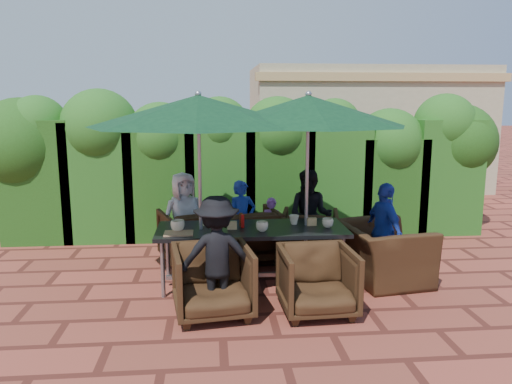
{
  "coord_description": "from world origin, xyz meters",
  "views": [
    {
      "loc": [
        -0.64,
        -6.3,
        2.34
      ],
      "look_at": [
        -0.04,
        0.4,
        1.11
      ],
      "focal_mm": 35.0,
      "sensor_mm": 36.0,
      "label": 1
    }
  ],
  "objects": [
    {
      "name": "ground",
      "position": [
        0.0,
        0.0,
        0.0
      ],
      "size": [
        80.0,
        80.0,
        0.0
      ],
      "primitive_type": "plane",
      "color": "brown",
      "rests_on": "ground"
    },
    {
      "name": "dining_table",
      "position": [
        -0.15,
        -0.16,
        0.68
      ],
      "size": [
        2.4,
        0.9,
        0.75
      ],
      "color": "black",
      "rests_on": "ground"
    },
    {
      "name": "umbrella_left",
      "position": [
        -0.79,
        -0.18,
        2.21
      ],
      "size": [
        2.7,
        2.7,
        2.46
      ],
      "color": "gray",
      "rests_on": "ground"
    },
    {
      "name": "umbrella_right",
      "position": [
        0.57,
        -0.08,
        2.21
      ],
      "size": [
        2.51,
        2.51,
        2.46
      ],
      "color": "gray",
      "rests_on": "ground"
    },
    {
      "name": "chair_far_left",
      "position": [
        -0.95,
        0.84,
        0.43
      ],
      "size": [
        1.05,
        1.02,
        0.86
      ],
      "primitive_type": "imported",
      "rotation": [
        0.0,
        0.0,
        3.48
      ],
      "color": "black",
      "rests_on": "ground"
    },
    {
      "name": "chair_far_mid",
      "position": [
        -0.12,
        0.84,
        0.43
      ],
      "size": [
        0.98,
        0.94,
        0.86
      ],
      "primitive_type": "imported",
      "rotation": [
        0.0,
        0.0,
        3.36
      ],
      "color": "black",
      "rests_on": "ground"
    },
    {
      "name": "chair_far_right",
      "position": [
        0.79,
        0.74,
        0.41
      ],
      "size": [
        0.95,
        0.91,
        0.83
      ],
      "primitive_type": "imported",
      "rotation": [
        0.0,
        0.0,
        2.93
      ],
      "color": "black",
      "rests_on": "ground"
    },
    {
      "name": "chair_near_left",
      "position": [
        -0.65,
        -1.07,
        0.43
      ],
      "size": [
        0.94,
        0.89,
        0.86
      ],
      "primitive_type": "imported",
      "rotation": [
        0.0,
        0.0,
        0.14
      ],
      "color": "black",
      "rests_on": "ground"
    },
    {
      "name": "chair_near_right",
      "position": [
        0.51,
        -1.12,
        0.41
      ],
      "size": [
        0.83,
        0.78,
        0.82
      ],
      "primitive_type": "imported",
      "rotation": [
        0.0,
        0.0,
        0.04
      ],
      "color": "black",
      "rests_on": "ground"
    },
    {
      "name": "chair_end_right",
      "position": [
        1.57,
        -0.18,
        0.5
      ],
      "size": [
        0.91,
        1.25,
        1.0
      ],
      "primitive_type": "imported",
      "rotation": [
        0.0,
        0.0,
        1.72
      ],
      "color": "black",
      "rests_on": "ground"
    },
    {
      "name": "adult_far_left",
      "position": [
        -1.05,
        0.78,
        0.67
      ],
      "size": [
        0.76,
        0.62,
        1.34
      ],
      "primitive_type": "imported",
      "rotation": [
        0.0,
        0.0,
        0.4
      ],
      "color": "silver",
      "rests_on": "ground"
    },
    {
      "name": "adult_far_mid",
      "position": [
        -0.21,
        0.86,
        0.6
      ],
      "size": [
        0.53,
        0.48,
        1.19
      ],
      "primitive_type": "imported",
      "rotation": [
        0.0,
        0.0,
        0.37
      ],
      "color": "#1E38A4",
      "rests_on": "ground"
    },
    {
      "name": "adult_far_right",
      "position": [
        0.78,
        0.7,
        0.68
      ],
      "size": [
        0.76,
        0.63,
        1.36
      ],
      "primitive_type": "imported",
      "rotation": [
        0.0,
        0.0,
        -0.42
      ],
      "color": "black",
      "rests_on": "ground"
    },
    {
      "name": "adult_near_left",
      "position": [
        -0.6,
        -1.01,
        0.66
      ],
      "size": [
        0.86,
        0.42,
        1.33
      ],
      "primitive_type": "imported",
      "rotation": [
        0.0,
        0.0,
        3.18
      ],
      "color": "black",
      "rests_on": "ground"
    },
    {
      "name": "adult_end_right",
      "position": [
        1.61,
        -0.11,
        0.65
      ],
      "size": [
        0.55,
        0.83,
        1.29
      ],
      "primitive_type": "imported",
      "rotation": [
        0.0,
        0.0,
        1.81
      ],
      "color": "#1E38A4",
      "rests_on": "ground"
    },
    {
      "name": "child_left",
      "position": [
        -0.55,
        0.84,
        0.43
      ],
      "size": [
        0.38,
        0.35,
        0.87
      ],
      "primitive_type": "imported",
      "rotation": [
        0.0,
        0.0,
        0.38
      ],
      "color": "#BF436F",
      "rests_on": "ground"
    },
    {
      "name": "child_right",
      "position": [
        0.24,
        0.95,
        0.46
      ],
      "size": [
        0.4,
        0.37,
        0.91
      ],
      "primitive_type": "imported",
      "rotation": [
        0.0,
        0.0,
        -0.36
      ],
      "color": "#A552B3",
      "rests_on": "ground"
    },
    {
      "name": "pedestrian_a",
      "position": [
        1.59,
        4.26,
        0.92
      ],
      "size": [
        1.82,
        1.16,
        1.84
      ],
      "primitive_type": "imported",
      "rotation": [
        0.0,
        0.0,
        2.79
      ],
      "color": "#258A2C",
      "rests_on": "ground"
    },
    {
      "name": "pedestrian_b",
      "position": [
        2.34,
        4.43,
        0.79
      ],
      "size": [
        0.88,
        0.75,
        1.58
      ],
      "primitive_type": "imported",
      "rotation": [
        0.0,
        0.0,
        3.59
      ],
      "color": "#BF436F",
      "rests_on": "ground"
    },
    {
      "name": "pedestrian_c",
      "position": [
        3.33,
        4.16,
        0.84
      ],
      "size": [
        1.12,
        0.61,
        1.68
      ],
      "primitive_type": "imported",
      "rotation": [
        0.0,
        0.0,
        3.03
      ],
      "color": "#989AA0",
      "rests_on": "ground"
    },
    {
      "name": "cup_a",
      "position": [
        -1.07,
        -0.25,
        0.82
      ],
      "size": [
        0.18,
        0.18,
        0.14
      ],
      "primitive_type": "imported",
      "color": "beige",
      "rests_on": "dining_table"
    },
    {
      "name": "cup_b",
      "position": [
        -0.72,
        -0.0,
        0.82
      ],
      "size": [
        0.14,
        0.14,
        0.13
      ],
      "primitive_type": "imported",
      "color": "beige",
      "rests_on": "dining_table"
    },
    {
      "name": "cup_c",
      "position": [
        -0.03,
        -0.35,
        0.81
      ],
      "size": [
        0.16,
        0.16,
        0.12
      ],
      "primitive_type": "imported",
      "color": "beige",
      "rests_on": "dining_table"
    },
    {
      "name": "cup_d",
      "position": [
        0.42,
        -0.03,
        0.81
      ],
      "size": [
        0.13,
        0.13,
        0.12
      ],
      "primitive_type": "imported",
      "color": "beige",
      "rests_on": "dining_table"
    },
    {
      "name": "cup_e",
      "position": [
        0.82,
        -0.23,
        0.81
      ],
      "size": [
        0.15,
        0.15,
        0.12
      ],
      "primitive_type": "imported",
      "color": "beige",
      "rests_on": "dining_table"
    },
    {
      "name": "ketchup_bottle",
      "position": [
        -0.26,
        -0.15,
        0.83
      ],
      "size": [
        0.04,
        0.04,
        0.17
      ],
      "primitive_type": "cylinder",
      "color": "#B20C0A",
      "rests_on": "dining_table"
    },
    {
      "name": "sauce_bottle",
      "position": [
        -0.28,
        -0.06,
        0.83
      ],
      "size": [
        0.04,
        0.04,
        0.17
      ],
      "primitive_type": "cylinder",
      "color": "#4C230C",
      "rests_on": "dining_table"
    },
    {
      "name": "serving_tray",
      "position": [
        -1.05,
        -0.39,
        0.76
      ],
      "size": [
        0.35,
        0.25,
        0.02
      ],
      "primitive_type": "cube",
      "color": "#B07E55",
      "rests_on": "dining_table"
    },
    {
      "name": "number_block_left",
      "position": [
        -0.4,
        -0.22,
        0.8
      ],
      "size": [
        0.12,
        0.06,
        0.1
      ],
      "primitive_type": "cube",
      "color": "tan",
      "rests_on": "dining_table"
    },
    {
      "name": "number_block_right",
      "position": [
        0.64,
        -0.12,
        0.8
      ],
      "size": [
        0.12,
        0.06,
        0.1
      ],
      "primitive_type": "cube",
      "color": "tan",
      "rests_on": "dining_table"
    },
    {
      "name": "hedge_wall",
      "position": [
        -0.17,
        2.32,
        1.37
      ],
      "size": [
        9.1,
        1.6,
        2.55
      ],
      "color": "#1D3D10",
      "rests_on": "ground"
    },
    {
      "name": "building",
      "position": [
        3.5,
        6.99,
        1.61
      ],
      "size": [
        6.2,
        3.08,
        3.2
      ],
      "color": "#BAAF8A",
      "rests_on": "ground"
    }
  ]
}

